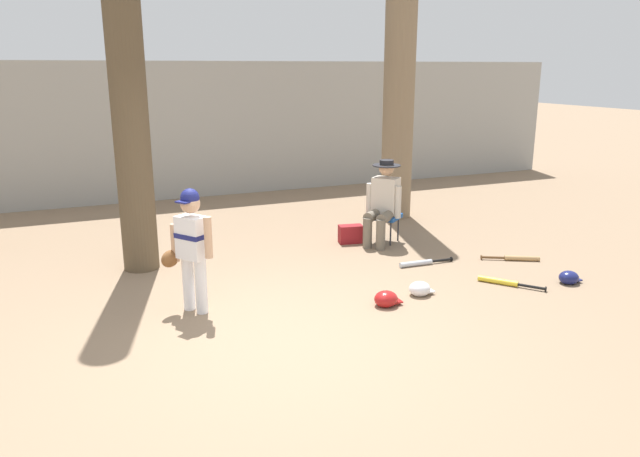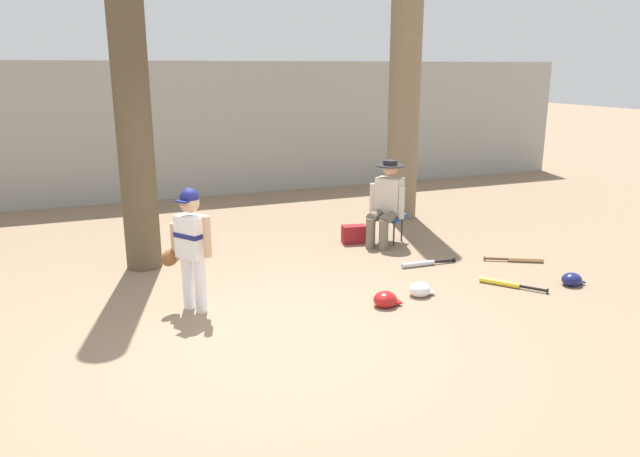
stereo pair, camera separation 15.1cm
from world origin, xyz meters
The scene contains 14 objects.
ground_plane centered at (0.00, 0.00, 0.00)m, with size 60.00×60.00×0.00m, color #897056.
concrete_back_wall centered at (0.00, 6.90, 1.29)m, with size 18.00×0.36×2.58m, color #9E9E99.
tree_near_player centered at (-0.94, 2.70, 2.26)m, with size 0.73×0.73×5.30m.
tree_behind_spectator centered at (3.42, 3.85, 2.18)m, with size 0.73×0.73×5.07m.
young_ballplayer centered at (-0.62, 1.04, 0.74)m, with size 0.51×0.51×1.31m.
folding_stool centered at (2.48, 2.53, 0.36)m, with size 0.56×0.56×0.41m.
seated_spectator centered at (2.40, 2.47, 0.64)m, with size 0.65×0.61×1.20m.
handbag_beside_stool centered at (2.00, 2.68, 0.13)m, with size 0.34×0.18×0.26m, color maroon.
bat_wood_tan centered at (3.65, 1.05, 0.03)m, with size 0.69×0.42×0.07m.
bat_aluminum_silver centered at (2.37, 1.39, 0.03)m, with size 0.76×0.10×0.07m.
bat_yellow_trainer centered at (2.88, 0.39, 0.03)m, with size 0.52×0.65×0.07m.
batting_helmet_red centered at (1.30, 0.37, 0.08)m, with size 0.31×0.24×0.18m.
batting_helmet_white centered at (1.80, 0.49, 0.07)m, with size 0.29×0.22×0.17m.
batting_helmet_navy centered at (3.62, 0.13, 0.07)m, with size 0.28×0.22×0.16m.
Camera 2 is at (-1.59, -4.96, 2.47)m, focal length 33.98 mm.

